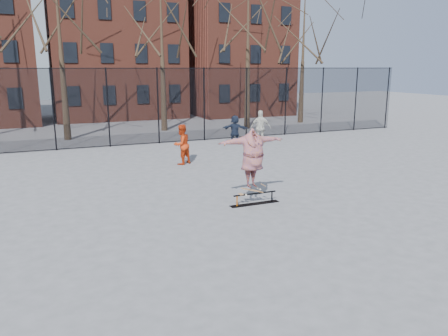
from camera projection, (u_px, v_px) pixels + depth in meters
name	position (u px, v px, depth m)	size (l,w,h in m)	color
ground	(242.00, 224.00, 11.42)	(100.00, 100.00, 0.00)	#5C5D61
skate_rail	(255.00, 200.00, 13.07)	(1.58, 0.24, 0.35)	black
skateboard	(252.00, 192.00, 12.98)	(0.75, 0.18, 0.09)	#99683D
skater	(253.00, 162.00, 12.77)	(2.16, 0.59, 1.76)	#443E9C
bystander_red	(182.00, 145.00, 18.30)	(0.82, 0.64, 1.69)	#B63110
bystander_white	(261.00, 128.00, 22.92)	(1.06, 0.44, 1.82)	beige
bystander_navy	(235.00, 129.00, 23.30)	(1.42, 0.45, 1.53)	#192133
fence	(135.00, 106.00, 22.61)	(34.03, 0.07, 4.00)	black
tree_row	(112.00, 7.00, 25.04)	(33.66, 7.46, 10.67)	black
rowhouses	(107.00, 40.00, 33.64)	(29.00, 7.00, 13.00)	brown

